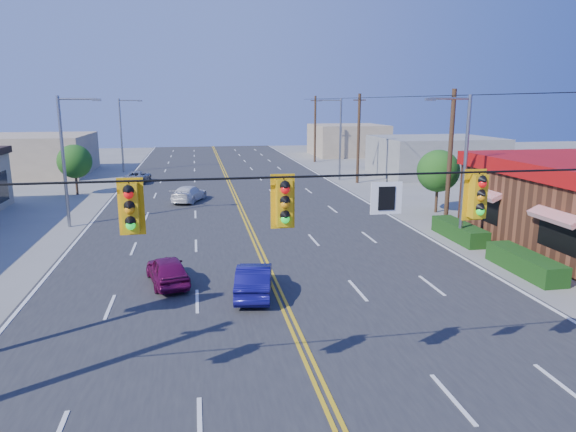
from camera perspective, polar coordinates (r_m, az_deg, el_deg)
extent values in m
plane|color=gray|center=(13.78, 4.86, -21.07)|extent=(160.00, 160.00, 0.00)
cube|color=#2D2D30|center=(32.11, -4.41, -1.16)|extent=(20.00, 120.00, 0.06)
cylinder|color=black|center=(11.59, 5.41, 4.47)|extent=(24.00, 0.05, 0.05)
cube|color=white|center=(12.06, 10.86, 1.96)|extent=(0.75, 0.04, 0.75)
cube|color=#D89E0C|center=(11.35, -17.11, 0.85)|extent=(0.55, 0.34, 1.25)
cube|color=#D89E0C|center=(11.43, -0.46, 1.48)|extent=(0.55, 0.34, 1.25)
cube|color=#D89E0C|center=(13.06, 20.33, 2.09)|extent=(0.55, 0.34, 1.25)
cube|color=#194214|center=(28.21, 21.38, -3.06)|extent=(1.20, 9.00, 0.90)
cylinder|color=gray|center=(28.98, 19.04, 4.69)|extent=(0.20, 0.20, 8.00)
cylinder|color=gray|center=(28.23, 17.60, 12.35)|extent=(2.20, 0.12, 0.12)
cube|color=gray|center=(27.74, 15.54, 12.37)|extent=(0.50, 0.25, 0.15)
cylinder|color=gray|center=(51.17, 5.84, 8.43)|extent=(0.20, 0.20, 8.00)
cylinder|color=gray|center=(50.75, 4.71, 12.71)|extent=(2.20, 0.12, 0.12)
cube|color=gray|center=(50.47, 3.47, 12.67)|extent=(0.50, 0.25, 0.15)
cylinder|color=gray|center=(34.17, -23.66, 5.42)|extent=(0.20, 0.20, 8.00)
cylinder|color=gray|center=(33.74, -22.38, 11.94)|extent=(2.20, 0.12, 0.12)
cube|color=gray|center=(33.54, -20.50, 12.00)|extent=(0.50, 0.25, 0.15)
cylinder|color=gray|center=(59.68, -18.04, 8.46)|extent=(0.20, 0.20, 8.00)
cylinder|color=gray|center=(59.44, -17.22, 12.17)|extent=(2.20, 0.12, 0.12)
cube|color=gray|center=(59.32, -16.14, 12.19)|extent=(0.50, 0.25, 0.15)
cylinder|color=#47301E|center=(33.01, 17.53, 6.02)|extent=(0.28, 0.28, 8.40)
cylinder|color=#47301E|center=(49.59, 7.83, 8.48)|extent=(0.28, 0.28, 8.40)
cylinder|color=#47301E|center=(66.91, 3.03, 9.60)|extent=(0.28, 0.28, 8.40)
cylinder|color=#47301E|center=(37.57, 16.17, 1.98)|extent=(0.20, 0.20, 2.10)
sphere|color=#235B19|center=(37.28, 16.35, 4.83)|extent=(2.94, 2.94, 2.94)
cylinder|color=#47301E|center=(46.60, -22.44, 3.43)|extent=(0.20, 0.20, 2.00)
sphere|color=#235B19|center=(46.37, -22.63, 5.62)|extent=(2.80, 2.80, 2.80)
cube|color=gray|center=(57.17, 15.96, 6.43)|extent=(12.00, 10.00, 4.00)
cube|color=tan|center=(61.67, -26.27, 6.13)|extent=(11.00, 12.00, 4.20)
cube|color=tan|center=(76.51, 6.64, 8.40)|extent=(10.00, 10.00, 4.40)
imported|color=#660B40|center=(22.45, -13.23, -5.99)|extent=(2.19, 3.81, 1.22)
imported|color=#13105E|center=(20.69, -3.79, -7.21)|extent=(1.95, 4.03, 1.27)
imported|color=white|center=(40.61, -10.95, 2.37)|extent=(3.10, 4.52, 1.21)
imported|color=#9C9DA1|center=(51.39, -16.36, 4.15)|extent=(2.51, 4.33, 1.13)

